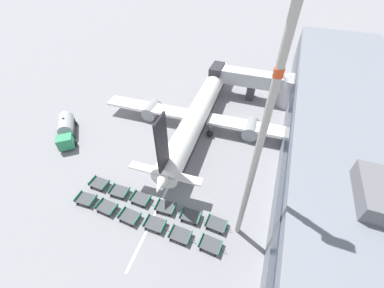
# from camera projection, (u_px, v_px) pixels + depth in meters

# --- Properties ---
(ground_plane) EXTENTS (500.00, 500.00, 0.00)m
(ground_plane) POSITION_uv_depth(u_px,v_px,m) (130.00, 112.00, 48.34)
(ground_plane) COLOR gray
(terminal_wing) EXTENTS (17.68, 76.84, 11.10)m
(terminal_wing) POSITION_uv_depth(u_px,v_px,m) (349.00, 139.00, 35.00)
(terminal_wing) COLOR gray
(terminal_wing) RESTS_ON ground_plane
(jet_bridge) EXTENTS (19.55, 5.18, 6.29)m
(jet_bridge) POSITION_uv_depth(u_px,v_px,m) (264.00, 84.00, 49.29)
(jet_bridge) COLOR silver
(jet_bridge) RESTS_ON ground_plane
(airplane) EXTENTS (36.93, 39.35, 12.65)m
(airplane) POSITION_uv_depth(u_px,v_px,m) (200.00, 111.00, 43.33)
(airplane) COLOR white
(airplane) RESTS_ON ground_plane
(fuel_tanker_secondary) EXTENTS (7.24, 7.95, 3.24)m
(fuel_tanker_secondary) POSITION_uv_depth(u_px,v_px,m) (66.00, 129.00, 42.05)
(fuel_tanker_secondary) COLOR #2D8C5B
(fuel_tanker_secondary) RESTS_ON ground_plane
(baggage_dolly_row_near_col_a) EXTENTS (3.29, 1.99, 0.92)m
(baggage_dolly_row_near_col_a) POSITION_uv_depth(u_px,v_px,m) (86.00, 199.00, 32.10)
(baggage_dolly_row_near_col_a) COLOR #424449
(baggage_dolly_row_near_col_a) RESTS_ON ground_plane
(baggage_dolly_row_near_col_b) EXTENTS (3.29, 1.98, 0.92)m
(baggage_dolly_row_near_col_b) POSITION_uv_depth(u_px,v_px,m) (107.00, 207.00, 31.16)
(baggage_dolly_row_near_col_b) COLOR #424449
(baggage_dolly_row_near_col_b) RESTS_ON ground_plane
(baggage_dolly_row_near_col_c) EXTENTS (3.29, 1.98, 0.92)m
(baggage_dolly_row_near_col_c) POSITION_uv_depth(u_px,v_px,m) (130.00, 216.00, 30.15)
(baggage_dolly_row_near_col_c) COLOR #424449
(baggage_dolly_row_near_col_c) RESTS_ON ground_plane
(baggage_dolly_row_near_col_d) EXTENTS (3.25, 1.89, 0.92)m
(baggage_dolly_row_near_col_d) POSITION_uv_depth(u_px,v_px,m) (155.00, 224.00, 29.38)
(baggage_dolly_row_near_col_d) COLOR #424449
(baggage_dolly_row_near_col_d) RESTS_ON ground_plane
(baggage_dolly_row_near_col_e) EXTENTS (3.26, 1.92, 0.92)m
(baggage_dolly_row_near_col_e) POSITION_uv_depth(u_px,v_px,m) (180.00, 235.00, 28.32)
(baggage_dolly_row_near_col_e) COLOR #424449
(baggage_dolly_row_near_col_e) RESTS_ON ground_plane
(baggage_dolly_row_near_col_f) EXTENTS (3.29, 1.98, 0.92)m
(baggage_dolly_row_near_col_f) POSITION_uv_depth(u_px,v_px,m) (210.00, 244.00, 27.46)
(baggage_dolly_row_near_col_f) COLOR #424449
(baggage_dolly_row_near_col_f) RESTS_ON ground_plane
(baggage_dolly_row_mid_a_col_a) EXTENTS (3.26, 1.91, 0.92)m
(baggage_dolly_row_mid_a_col_a) POSITION_uv_depth(u_px,v_px,m) (99.00, 183.00, 34.08)
(baggage_dolly_row_mid_a_col_a) COLOR #424449
(baggage_dolly_row_mid_a_col_a) RESTS_ON ground_plane
(baggage_dolly_row_mid_a_col_b) EXTENTS (3.28, 1.97, 0.92)m
(baggage_dolly_row_mid_a_col_b) POSITION_uv_depth(u_px,v_px,m) (119.00, 191.00, 33.06)
(baggage_dolly_row_mid_a_col_b) COLOR #424449
(baggage_dolly_row_mid_a_col_b) RESTS_ON ground_plane
(baggage_dolly_row_mid_a_col_c) EXTENTS (3.27, 1.94, 0.92)m
(baggage_dolly_row_mid_a_col_c) POSITION_uv_depth(u_px,v_px,m) (141.00, 199.00, 32.14)
(baggage_dolly_row_mid_a_col_c) COLOR #424449
(baggage_dolly_row_mid_a_col_c) RESTS_ON ground_plane
(baggage_dolly_row_mid_a_col_d) EXTENTS (3.29, 1.98, 0.92)m
(baggage_dolly_row_mid_a_col_d) POSITION_uv_depth(u_px,v_px,m) (166.00, 207.00, 31.18)
(baggage_dolly_row_mid_a_col_d) COLOR #424449
(baggage_dolly_row_mid_a_col_d) RESTS_ON ground_plane
(baggage_dolly_row_mid_a_col_e) EXTENTS (3.26, 1.91, 0.92)m
(baggage_dolly_row_mid_a_col_e) POSITION_uv_depth(u_px,v_px,m) (191.00, 216.00, 30.22)
(baggage_dolly_row_mid_a_col_e) COLOR #424449
(baggage_dolly_row_mid_a_col_e) RESTS_ON ground_plane
(baggage_dolly_row_mid_a_col_f) EXTENTS (3.29, 1.98, 0.92)m
(baggage_dolly_row_mid_a_col_f) POSITION_uv_depth(u_px,v_px,m) (216.00, 224.00, 29.38)
(baggage_dolly_row_mid_a_col_f) COLOR #424449
(baggage_dolly_row_mid_a_col_f) RESTS_ON ground_plane
(apron_light_mast) EXTENTS (2.00, 0.71, 26.36)m
(apron_light_mast) POSITION_uv_depth(u_px,v_px,m) (260.00, 144.00, 19.51)
(apron_light_mast) COLOR #ADA89E
(apron_light_mast) RESTS_ON ground_plane
(stand_guidance_stripe) EXTENTS (2.26, 39.71, 0.01)m
(stand_guidance_stripe) POSITION_uv_depth(u_px,v_px,m) (185.00, 152.00, 39.55)
(stand_guidance_stripe) COLOR white
(stand_guidance_stripe) RESTS_ON ground_plane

